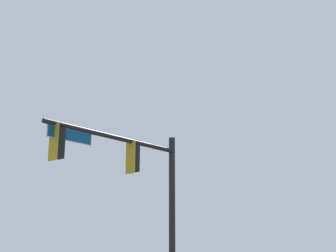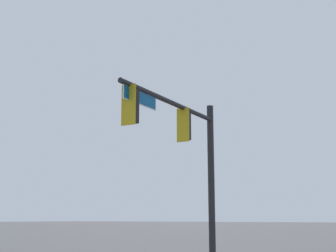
{
  "view_description": "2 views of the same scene",
  "coord_description": "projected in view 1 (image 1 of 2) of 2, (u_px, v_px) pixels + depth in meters",
  "views": [
    {
      "loc": [
        7.64,
        5.49,
        1.55
      ],
      "look_at": [
        -4.69,
        -6.89,
        6.28
      ],
      "focal_mm": 50.0,
      "sensor_mm": 36.0,
      "label": 1
    },
    {
      "loc": [
        10.6,
        0.28,
        1.75
      ],
      "look_at": [
        -2.99,
        -8.47,
        4.95
      ],
      "focal_mm": 50.0,
      "sensor_mm": 36.0,
      "label": 2
    }
  ],
  "objects": [
    {
      "name": "signal_pole_near",
      "position": [
        137.0,
        178.0,
        18.87
      ],
      "size": [
        6.83,
        0.78,
        6.5
      ],
      "color": "black",
      "rests_on": "ground_plane"
    }
  ]
}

